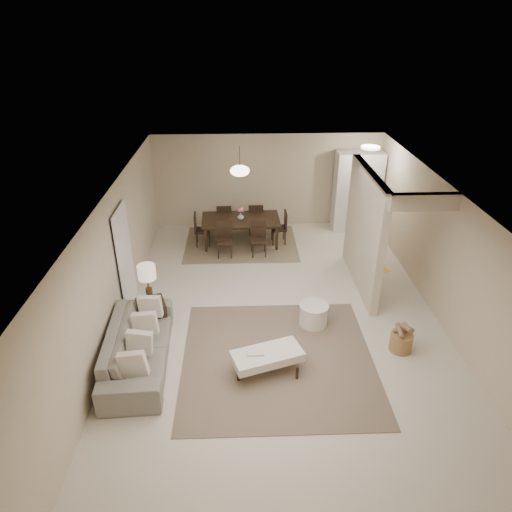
{
  "coord_description": "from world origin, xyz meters",
  "views": [
    {
      "loc": [
        -0.73,
        -7.17,
        5.16
      ],
      "look_at": [
        -0.45,
        0.6,
        1.05
      ],
      "focal_mm": 32.0,
      "sensor_mm": 36.0,
      "label": 1
    }
  ],
  "objects_px": {
    "ottoman_bench": "(267,356)",
    "dining_table": "(241,232)",
    "sofa": "(138,346)",
    "wicker_basket": "(401,342)",
    "round_pouf": "(314,315)",
    "side_table": "(152,314)",
    "pantry_cabinet": "(357,191)"
  },
  "relations": [
    {
      "from": "ottoman_bench",
      "to": "dining_table",
      "type": "height_order",
      "value": "dining_table"
    },
    {
      "from": "ottoman_bench",
      "to": "dining_table",
      "type": "distance_m",
      "value": 4.75
    },
    {
      "from": "sofa",
      "to": "wicker_basket",
      "type": "height_order",
      "value": "sofa"
    },
    {
      "from": "round_pouf",
      "to": "wicker_basket",
      "type": "distance_m",
      "value": 1.62
    },
    {
      "from": "ottoman_bench",
      "to": "wicker_basket",
      "type": "distance_m",
      "value": 2.4
    },
    {
      "from": "ottoman_bench",
      "to": "side_table",
      "type": "xyz_separation_m",
      "value": [
        -2.06,
        1.32,
        -0.05
      ]
    },
    {
      "from": "wicker_basket",
      "to": "dining_table",
      "type": "distance_m",
      "value": 5.07
    },
    {
      "from": "pantry_cabinet",
      "to": "sofa",
      "type": "relative_size",
      "value": 0.88
    },
    {
      "from": "sofa",
      "to": "pantry_cabinet",
      "type": "bearing_deg",
      "value": -45.11
    },
    {
      "from": "side_table",
      "to": "sofa",
      "type": "bearing_deg",
      "value": -92.81
    },
    {
      "from": "pantry_cabinet",
      "to": "side_table",
      "type": "relative_size",
      "value": 3.92
    },
    {
      "from": "ottoman_bench",
      "to": "side_table",
      "type": "distance_m",
      "value": 2.44
    },
    {
      "from": "sofa",
      "to": "round_pouf",
      "type": "relative_size",
      "value": 4.4
    },
    {
      "from": "pantry_cabinet",
      "to": "side_table",
      "type": "distance_m",
      "value": 6.46
    },
    {
      "from": "wicker_basket",
      "to": "dining_table",
      "type": "height_order",
      "value": "dining_table"
    },
    {
      "from": "sofa",
      "to": "side_table",
      "type": "bearing_deg",
      "value": -5.9
    },
    {
      "from": "round_pouf",
      "to": "wicker_basket",
      "type": "height_order",
      "value": "round_pouf"
    },
    {
      "from": "pantry_cabinet",
      "to": "round_pouf",
      "type": "relative_size",
      "value": 3.85
    },
    {
      "from": "pantry_cabinet",
      "to": "dining_table",
      "type": "bearing_deg",
      "value": -163.92
    },
    {
      "from": "pantry_cabinet",
      "to": "dining_table",
      "type": "relative_size",
      "value": 1.09
    },
    {
      "from": "round_pouf",
      "to": "dining_table",
      "type": "height_order",
      "value": "dining_table"
    },
    {
      "from": "dining_table",
      "to": "side_table",
      "type": "bearing_deg",
      "value": -117.58
    },
    {
      "from": "dining_table",
      "to": "pantry_cabinet",
      "type": "bearing_deg",
      "value": 14.52
    },
    {
      "from": "pantry_cabinet",
      "to": "round_pouf",
      "type": "distance_m",
      "value": 4.77
    },
    {
      "from": "pantry_cabinet",
      "to": "round_pouf",
      "type": "height_order",
      "value": "pantry_cabinet"
    },
    {
      "from": "side_table",
      "to": "round_pouf",
      "type": "distance_m",
      "value": 3.0
    },
    {
      "from": "pantry_cabinet",
      "to": "sofa",
      "type": "distance_m",
      "value": 7.2
    },
    {
      "from": "round_pouf",
      "to": "sofa",
      "type": "bearing_deg",
      "value": -162.37
    },
    {
      "from": "pantry_cabinet",
      "to": "wicker_basket",
      "type": "height_order",
      "value": "pantry_cabinet"
    },
    {
      "from": "wicker_basket",
      "to": "dining_table",
      "type": "bearing_deg",
      "value": 122.64
    },
    {
      "from": "side_table",
      "to": "dining_table",
      "type": "bearing_deg",
      "value": 63.97
    },
    {
      "from": "round_pouf",
      "to": "dining_table",
      "type": "xyz_separation_m",
      "value": [
        -1.33,
        3.47,
        0.13
      ]
    }
  ]
}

